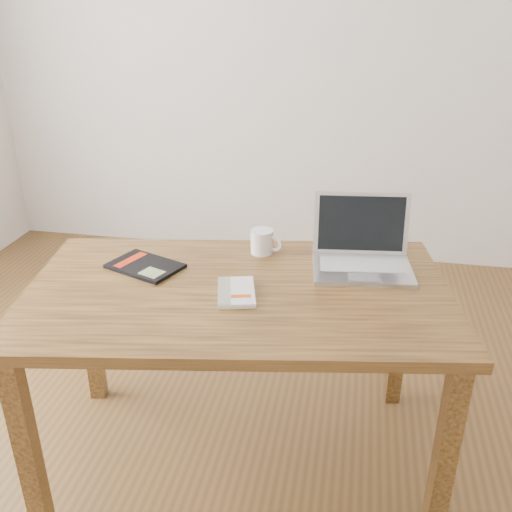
% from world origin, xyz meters
% --- Properties ---
extents(room, '(4.04, 4.04, 2.70)m').
position_xyz_m(room, '(-0.07, 0.00, 1.36)').
color(room, brown).
rests_on(room, ground).
extents(desk, '(1.57, 1.06, 0.75)m').
position_xyz_m(desk, '(0.08, 0.03, 0.66)').
color(desk, brown).
rests_on(desk, ground).
extents(white_guidebook, '(0.17, 0.22, 0.02)m').
position_xyz_m(white_guidebook, '(0.09, -0.02, 0.76)').
color(white_guidebook, silver).
rests_on(white_guidebook, desk).
extents(black_guidebook, '(0.30, 0.25, 0.01)m').
position_xyz_m(black_guidebook, '(-0.29, 0.12, 0.76)').
color(black_guidebook, black).
rests_on(black_guidebook, desk).
extents(laptop, '(0.39, 0.33, 0.25)m').
position_xyz_m(laptop, '(0.49, 0.28, 0.80)').
color(laptop, silver).
rests_on(laptop, desk).
extents(coffee_mug, '(0.12, 0.09, 0.09)m').
position_xyz_m(coffee_mug, '(0.11, 0.33, 0.80)').
color(coffee_mug, white).
rests_on(coffee_mug, desk).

